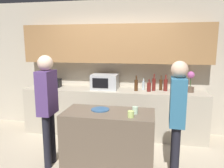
{
  "coord_description": "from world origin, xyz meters",
  "views": [
    {
      "loc": [
        0.77,
        -2.8,
        1.82
      ],
      "look_at": [
        0.18,
        0.31,
        1.24
      ],
      "focal_mm": 35.0,
      "sensor_mm": 36.0,
      "label": 1
    }
  ],
  "objects_px": {
    "toaster": "(55,83)",
    "bottle_0": "(136,85)",
    "bottle_2": "(149,87)",
    "potted_plant": "(191,82)",
    "bottle_5": "(166,85)",
    "cup_1": "(135,110)",
    "bottle_4": "(161,84)",
    "person_left": "(47,102)",
    "cup_0": "(131,114)",
    "person_center": "(177,112)",
    "bottle_1": "(144,85)",
    "plate_on_island": "(100,109)",
    "bottle_3": "(154,84)",
    "microwave": "(105,82)"
  },
  "relations": [
    {
      "from": "potted_plant",
      "to": "cup_1",
      "type": "relative_size",
      "value": 4.08
    },
    {
      "from": "bottle_3",
      "to": "toaster",
      "type": "bearing_deg",
      "value": -179.76
    },
    {
      "from": "cup_0",
      "to": "cup_1",
      "type": "bearing_deg",
      "value": 75.53
    },
    {
      "from": "cup_1",
      "to": "person_center",
      "type": "height_order",
      "value": "person_center"
    },
    {
      "from": "plate_on_island",
      "to": "person_left",
      "type": "distance_m",
      "value": 0.78
    },
    {
      "from": "bottle_2",
      "to": "person_center",
      "type": "distance_m",
      "value": 1.38
    },
    {
      "from": "person_left",
      "to": "bottle_5",
      "type": "bearing_deg",
      "value": 128.39
    },
    {
      "from": "toaster",
      "to": "microwave",
      "type": "bearing_deg",
      "value": -0.08
    },
    {
      "from": "toaster",
      "to": "person_center",
      "type": "xyz_separation_m",
      "value": [
        2.36,
        -1.41,
        -0.06
      ]
    },
    {
      "from": "potted_plant",
      "to": "person_center",
      "type": "distance_m",
      "value": 1.46
    },
    {
      "from": "potted_plant",
      "to": "person_center",
      "type": "height_order",
      "value": "person_center"
    },
    {
      "from": "bottle_0",
      "to": "cup_1",
      "type": "distance_m",
      "value": 1.31
    },
    {
      "from": "bottle_1",
      "to": "person_center",
      "type": "distance_m",
      "value": 1.57
    },
    {
      "from": "bottle_3",
      "to": "cup_1",
      "type": "height_order",
      "value": "bottle_3"
    },
    {
      "from": "cup_0",
      "to": "person_center",
      "type": "relative_size",
      "value": 0.05
    },
    {
      "from": "toaster",
      "to": "bottle_4",
      "type": "distance_m",
      "value": 2.19
    },
    {
      "from": "bottle_2",
      "to": "potted_plant",
      "type": "bearing_deg",
      "value": 6.06
    },
    {
      "from": "bottle_0",
      "to": "cup_1",
      "type": "relative_size",
      "value": 3.11
    },
    {
      "from": "toaster",
      "to": "cup_0",
      "type": "bearing_deg",
      "value": -40.89
    },
    {
      "from": "plate_on_island",
      "to": "cup_1",
      "type": "xyz_separation_m",
      "value": [
        0.5,
        -0.08,
        0.04
      ]
    },
    {
      "from": "cup_1",
      "to": "bottle_3",
      "type": "bearing_deg",
      "value": 79.89
    },
    {
      "from": "bottle_1",
      "to": "plate_on_island",
      "type": "distance_m",
      "value": 1.49
    },
    {
      "from": "potted_plant",
      "to": "bottle_1",
      "type": "xyz_separation_m",
      "value": [
        -0.87,
        0.08,
        -0.11
      ]
    },
    {
      "from": "bottle_0",
      "to": "cup_1",
      "type": "xyz_separation_m",
      "value": [
        0.09,
        -1.3,
        -0.1
      ]
    },
    {
      "from": "bottle_0",
      "to": "bottle_4",
      "type": "bearing_deg",
      "value": 18.21
    },
    {
      "from": "bottle_0",
      "to": "person_left",
      "type": "height_order",
      "value": "person_left"
    },
    {
      "from": "bottle_2",
      "to": "microwave",
      "type": "bearing_deg",
      "value": 174.83
    },
    {
      "from": "bottle_4",
      "to": "person_left",
      "type": "xyz_separation_m",
      "value": [
        -1.66,
        -1.45,
        -0.05
      ]
    },
    {
      "from": "potted_plant",
      "to": "bottle_0",
      "type": "xyz_separation_m",
      "value": [
        -1.01,
        -0.07,
        -0.08
      ]
    },
    {
      "from": "toaster",
      "to": "person_center",
      "type": "bearing_deg",
      "value": -30.83
    },
    {
      "from": "toaster",
      "to": "cup_0",
      "type": "height_order",
      "value": "toaster"
    },
    {
      "from": "bottle_3",
      "to": "cup_0",
      "type": "xyz_separation_m",
      "value": [
        -0.29,
        -1.54,
        -0.12
      ]
    },
    {
      "from": "toaster",
      "to": "bottle_2",
      "type": "bearing_deg",
      "value": -2.36
    },
    {
      "from": "cup_0",
      "to": "potted_plant",
      "type": "bearing_deg",
      "value": 57.94
    },
    {
      "from": "potted_plant",
      "to": "cup_1",
      "type": "xyz_separation_m",
      "value": [
        -0.92,
        -1.37,
        -0.19
      ]
    },
    {
      "from": "toaster",
      "to": "bottle_0",
      "type": "xyz_separation_m",
      "value": [
        1.72,
        -0.07,
        0.02
      ]
    },
    {
      "from": "bottle_5",
      "to": "cup_1",
      "type": "height_order",
      "value": "bottle_5"
    },
    {
      "from": "bottle_0",
      "to": "person_center",
      "type": "bearing_deg",
      "value": -64.59
    },
    {
      "from": "bottle_2",
      "to": "plate_on_island",
      "type": "xyz_separation_m",
      "value": [
        -0.66,
        -1.22,
        -0.12
      ]
    },
    {
      "from": "toaster",
      "to": "bottle_3",
      "type": "relative_size",
      "value": 0.79
    },
    {
      "from": "bottle_3",
      "to": "person_left",
      "type": "bearing_deg",
      "value": -137.96
    },
    {
      "from": "bottle_2",
      "to": "person_left",
      "type": "height_order",
      "value": "person_left"
    },
    {
      "from": "microwave",
      "to": "bottle_5",
      "type": "height_order",
      "value": "bottle_5"
    },
    {
      "from": "bottle_1",
      "to": "microwave",
      "type": "bearing_deg",
      "value": -174.07
    },
    {
      "from": "bottle_2",
      "to": "cup_0",
      "type": "relative_size",
      "value": 2.8
    },
    {
      "from": "potted_plant",
      "to": "plate_on_island",
      "type": "xyz_separation_m",
      "value": [
        -1.42,
        -1.3,
        -0.23
      ]
    },
    {
      "from": "bottle_3",
      "to": "cup_1",
      "type": "bearing_deg",
      "value": -100.11
    },
    {
      "from": "bottle_5",
      "to": "cup_0",
      "type": "bearing_deg",
      "value": -108.01
    },
    {
      "from": "toaster",
      "to": "potted_plant",
      "type": "xyz_separation_m",
      "value": [
        2.73,
        0.0,
        0.11
      ]
    },
    {
      "from": "bottle_1",
      "to": "bottle_3",
      "type": "relative_size",
      "value": 0.68
    }
  ]
}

